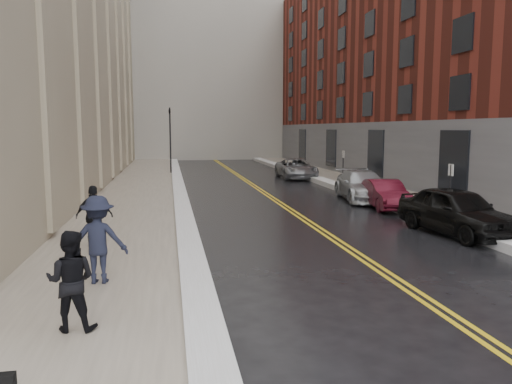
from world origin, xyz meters
name	(u,v)px	position (x,y,z in m)	size (l,w,h in m)	color
ground	(308,305)	(0.00, 0.00, 0.00)	(160.00, 160.00, 0.00)	black
sidewalk_left	(134,199)	(-4.50, 16.00, 0.07)	(4.00, 64.00, 0.15)	gray
sidewalk_right	(387,193)	(9.00, 16.00, 0.07)	(3.00, 64.00, 0.15)	gray
lane_stripe_a	(268,197)	(2.38, 16.00, 0.00)	(0.12, 64.00, 0.01)	gold
lane_stripe_b	(273,197)	(2.62, 16.00, 0.00)	(0.12, 64.00, 0.01)	gold
snow_ridge_left	(180,197)	(-2.20, 16.00, 0.13)	(0.70, 60.80, 0.26)	white
snow_ridge_right	(355,192)	(7.15, 16.00, 0.15)	(0.85, 60.80, 0.30)	white
building_right	(463,50)	(17.50, 23.00, 9.00)	(14.00, 50.00, 18.00)	maroon
tower_far_right	(279,4)	(14.00, 66.00, 22.00)	(22.00, 18.00, 44.00)	slate
traffic_signal	(170,135)	(-2.60, 30.00, 3.08)	(0.18, 0.15, 5.20)	black
parking_sign_near	(450,187)	(7.90, 8.00, 1.36)	(0.06, 0.35, 2.23)	black
parking_sign_far	(343,165)	(7.90, 20.00, 1.36)	(0.06, 0.35, 2.23)	black
car_black	(457,211)	(6.80, 5.73, 0.81)	(1.91, 4.75, 1.62)	black
car_maroon	(385,194)	(6.80, 11.41, 0.65)	(1.37, 3.92, 1.29)	#480C19
car_silver_near	(362,185)	(6.80, 14.10, 0.74)	(2.07, 5.10, 1.48)	#A3A6AA
car_silver_far	(296,169)	(6.31, 25.41, 0.71)	(2.35, 5.10, 1.42)	gray
pedestrian_a	(71,281)	(-4.42, -0.87, 1.01)	(0.84, 0.65, 1.73)	black
pedestrian_b	(98,239)	(-4.32, 1.80, 1.13)	(1.26, 0.73, 1.96)	black
pedestrian_c	(94,216)	(-4.91, 5.40, 1.04)	(1.05, 0.44, 1.79)	black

